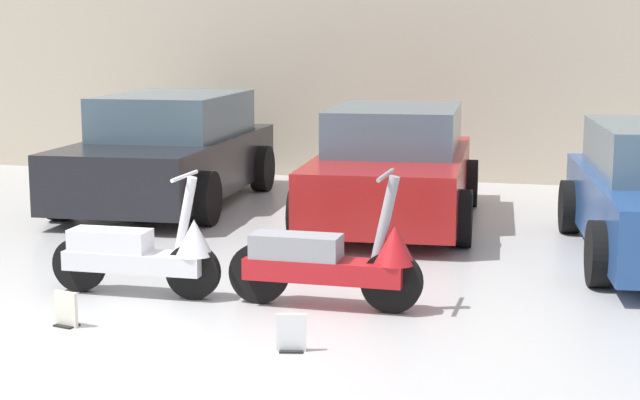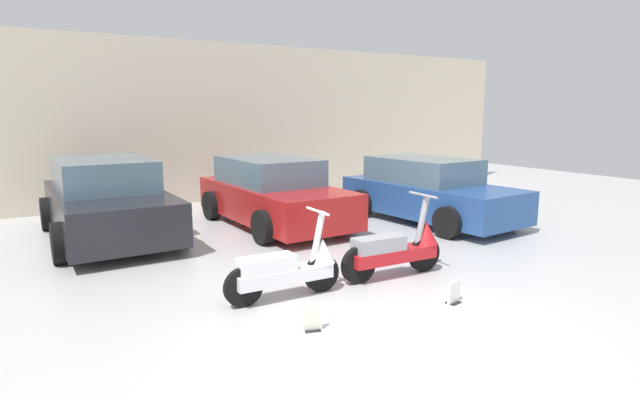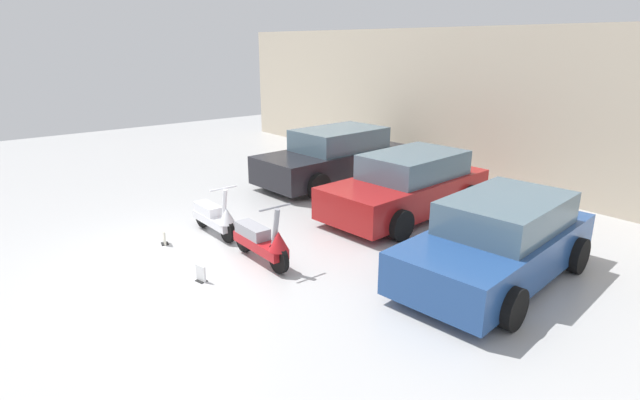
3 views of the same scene
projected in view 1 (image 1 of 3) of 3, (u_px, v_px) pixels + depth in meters
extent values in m
plane|color=#B2B2B2|center=(160.00, 340.00, 6.85)|extent=(28.00, 28.00, 0.00)
cube|color=beige|center=(378.00, 47.00, 14.17)|extent=(19.60, 0.12, 3.83)
cylinder|color=black|center=(193.00, 271.00, 7.87)|extent=(0.45, 0.08, 0.45)
cylinder|color=black|center=(79.00, 265.00, 8.11)|extent=(0.45, 0.08, 0.45)
cube|color=silver|center=(135.00, 261.00, 7.98)|extent=(1.18, 0.28, 0.16)
cube|color=white|center=(110.00, 240.00, 8.00)|extent=(0.66, 0.27, 0.18)
cylinder|color=white|center=(185.00, 216.00, 7.81)|extent=(0.21, 0.08, 0.64)
cylinder|color=white|center=(185.00, 176.00, 7.75)|extent=(0.04, 0.52, 0.03)
cone|color=silver|center=(194.00, 237.00, 7.82)|extent=(0.31, 0.31, 0.30)
cylinder|color=black|center=(392.00, 282.00, 7.49)|extent=(0.48, 0.09, 0.48)
cylinder|color=black|center=(259.00, 273.00, 7.75)|extent=(0.48, 0.09, 0.48)
cube|color=#B2191E|center=(324.00, 270.00, 7.61)|extent=(1.26, 0.30, 0.17)
cube|color=gray|center=(296.00, 246.00, 7.64)|extent=(0.71, 0.29, 0.19)
cylinder|color=gray|center=(385.00, 219.00, 7.42)|extent=(0.22, 0.08, 0.68)
cylinder|color=gray|center=(386.00, 175.00, 7.36)|extent=(0.04, 0.56, 0.03)
cone|color=#B2191E|center=(395.00, 244.00, 7.43)|extent=(0.33, 0.33, 0.31)
cube|color=black|center=(169.00, 164.00, 12.21)|extent=(1.88, 4.10, 0.67)
cube|color=slate|center=(175.00, 115.00, 12.34)|extent=(1.59, 2.32, 0.53)
cylinder|color=black|center=(205.00, 198.00, 10.87)|extent=(0.24, 0.62, 0.61)
cylinder|color=black|center=(60.00, 193.00, 11.21)|extent=(0.24, 0.62, 0.61)
cylinder|color=black|center=(262.00, 168.00, 13.28)|extent=(0.24, 0.62, 0.61)
cylinder|color=black|center=(141.00, 165.00, 13.62)|extent=(0.24, 0.62, 0.61)
cube|color=maroon|center=(393.00, 180.00, 11.06)|extent=(1.84, 3.91, 0.63)
cube|color=slate|center=(396.00, 128.00, 11.18)|extent=(1.54, 2.22, 0.50)
cylinder|color=black|center=(462.00, 218.00, 9.80)|extent=(0.24, 0.59, 0.58)
cylinder|color=black|center=(301.00, 213.00, 10.09)|extent=(0.24, 0.59, 0.58)
cylinder|color=black|center=(469.00, 183.00, 12.09)|extent=(0.24, 0.59, 0.58)
cylinder|color=black|center=(338.00, 180.00, 12.38)|extent=(0.24, 0.59, 0.58)
cylinder|color=black|center=(600.00, 254.00, 8.25)|extent=(0.25, 0.58, 0.57)
cylinder|color=black|center=(570.00, 207.00, 10.50)|extent=(0.25, 0.58, 0.57)
cube|color=black|center=(67.00, 325.00, 7.17)|extent=(0.19, 0.16, 0.01)
cube|color=silver|center=(66.00, 309.00, 7.15)|extent=(0.20, 0.08, 0.26)
cube|color=black|center=(291.00, 350.00, 6.61)|extent=(0.18, 0.15, 0.01)
cube|color=white|center=(291.00, 332.00, 6.59)|extent=(0.20, 0.07, 0.26)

